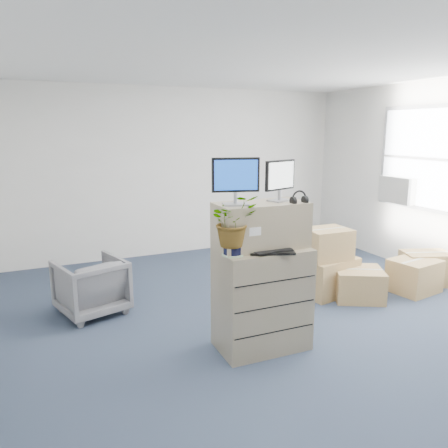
% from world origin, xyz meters
% --- Properties ---
extents(ground, '(7.00, 7.00, 0.00)m').
position_xyz_m(ground, '(0.00, 0.00, 0.00)').
color(ground, '#2A364C').
rests_on(ground, ground).
extents(wall_back, '(6.00, 0.02, 2.80)m').
position_xyz_m(wall_back, '(0.00, 3.51, 1.40)').
color(wall_back, silver).
rests_on(wall_back, ground).
extents(ac_unit, '(0.24, 0.60, 0.40)m').
position_xyz_m(ac_unit, '(2.87, 1.40, 1.20)').
color(ac_unit, silver).
rests_on(ac_unit, wall_right).
extents(filing_cabinet_lower, '(0.87, 0.54, 1.01)m').
position_xyz_m(filing_cabinet_lower, '(-0.36, -0.11, 0.50)').
color(filing_cabinet_lower, '#9A8E6A').
rests_on(filing_cabinet_lower, ground).
extents(filing_cabinet_upper, '(0.87, 0.45, 0.43)m').
position_xyz_m(filing_cabinet_upper, '(-0.36, -0.06, 1.23)').
color(filing_cabinet_upper, '#9A8E6A').
rests_on(filing_cabinet_upper, filing_cabinet_lower).
extents(monitor_left, '(0.43, 0.22, 0.43)m').
position_xyz_m(monitor_left, '(-0.64, -0.09, 1.68)').
color(monitor_left, '#99999E').
rests_on(monitor_left, filing_cabinet_upper).
extents(monitor_right, '(0.38, 0.21, 0.39)m').
position_xyz_m(monitor_right, '(-0.16, -0.06, 1.66)').
color(monitor_right, '#99999E').
rests_on(monitor_right, filing_cabinet_upper).
extents(headphones, '(0.16, 0.02, 0.15)m').
position_xyz_m(headphones, '(-0.05, -0.22, 1.48)').
color(headphones, black).
rests_on(headphones, filing_cabinet_upper).
extents(keyboard, '(0.45, 0.30, 0.02)m').
position_xyz_m(keyboard, '(-0.37, -0.28, 1.02)').
color(keyboard, black).
rests_on(keyboard, filing_cabinet_lower).
extents(mouse, '(0.10, 0.08, 0.03)m').
position_xyz_m(mouse, '(-0.08, -0.24, 1.03)').
color(mouse, silver).
rests_on(mouse, filing_cabinet_lower).
extents(water_bottle, '(0.07, 0.07, 0.26)m').
position_xyz_m(water_bottle, '(-0.28, -0.03, 1.14)').
color(water_bottle, gray).
rests_on(water_bottle, filing_cabinet_lower).
extents(phone_dock, '(0.06, 0.05, 0.14)m').
position_xyz_m(phone_dock, '(-0.37, -0.08, 1.06)').
color(phone_dock, silver).
rests_on(phone_dock, filing_cabinet_lower).
extents(external_drive, '(0.23, 0.19, 0.06)m').
position_xyz_m(external_drive, '(-0.01, -0.01, 1.04)').
color(external_drive, black).
rests_on(external_drive, filing_cabinet_lower).
extents(tissue_box, '(0.25, 0.12, 0.09)m').
position_xyz_m(tissue_box, '(-0.06, 0.01, 1.12)').
color(tissue_box, '#3C84CE').
rests_on(tissue_box, external_drive).
extents(potted_plant, '(0.45, 0.49, 0.45)m').
position_xyz_m(potted_plant, '(-0.72, -0.20, 1.27)').
color(potted_plant, '#ADCBA4').
rests_on(potted_plant, filing_cabinet_lower).
extents(office_chair, '(0.85, 0.82, 0.72)m').
position_xyz_m(office_chair, '(-1.78, 1.41, 0.36)').
color(office_chair, slate).
rests_on(office_chair, ground).
extents(cardboard_boxes, '(2.24, 1.04, 0.88)m').
position_xyz_m(cardboard_boxes, '(1.64, 0.61, 0.29)').
color(cardboard_boxes, '#A07C4D').
rests_on(cardboard_boxes, ground).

